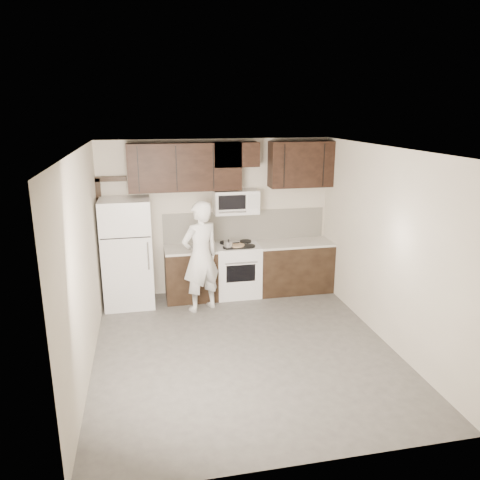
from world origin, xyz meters
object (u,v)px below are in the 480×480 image
object	(u,v)px
stove	(237,270)
refrigerator	(127,253)
person	(201,257)
microwave	(236,202)

from	to	relation	value
stove	refrigerator	xyz separation A→B (m)	(-1.85, -0.05, 0.44)
stove	person	bearing A→B (deg)	-144.06
refrigerator	microwave	bearing A→B (deg)	5.15
refrigerator	person	size ratio (longest dim) A/B	0.99
stove	refrigerator	bearing A→B (deg)	-178.49
microwave	person	xyz separation A→B (m)	(-0.70, -0.62, -0.74)
microwave	refrigerator	world-z (taller)	microwave
refrigerator	person	xyz separation A→B (m)	(1.15, -0.46, 0.01)
refrigerator	person	distance (m)	1.24
stove	refrigerator	distance (m)	1.90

